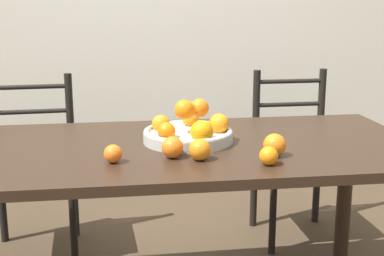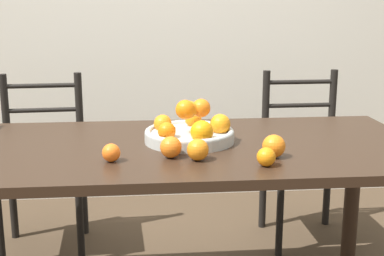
{
  "view_description": "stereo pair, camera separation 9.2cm",
  "coord_description": "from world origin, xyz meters",
  "views": [
    {
      "loc": [
        -0.15,
        -1.92,
        1.28
      ],
      "look_at": [
        0.12,
        -0.07,
        0.83
      ],
      "focal_mm": 50.0,
      "sensor_mm": 36.0,
      "label": 1
    },
    {
      "loc": [
        -0.06,
        -1.93,
        1.28
      ],
      "look_at": [
        0.12,
        -0.07,
        0.83
      ],
      "focal_mm": 50.0,
      "sensor_mm": 36.0,
      "label": 2
    }
  ],
  "objects": [
    {
      "name": "chair_left",
      "position": [
        -0.58,
        0.76,
        0.45
      ],
      "size": [
        0.44,
        0.42,
        0.91
      ],
      "rotation": [
        0.0,
        0.0,
        0.05
      ],
      "color": "black",
      "rests_on": "ground_plane"
    },
    {
      "name": "chair_right",
      "position": [
        0.81,
        0.76,
        0.45
      ],
      "size": [
        0.43,
        0.41,
        0.91
      ],
      "rotation": [
        0.0,
        0.0,
        0.01
      ],
      "color": "black",
      "rests_on": "ground_plane"
    },
    {
      "name": "orange_loose_4",
      "position": [
        0.03,
        -0.17,
        0.79
      ],
      "size": [
        0.07,
        0.07,
        0.07
      ],
      "color": "orange",
      "rests_on": "dining_table"
    },
    {
      "name": "orange_loose_3",
      "position": [
        0.34,
        -0.3,
        0.78
      ],
      "size": [
        0.06,
        0.06,
        0.06
      ],
      "color": "orange",
      "rests_on": "dining_table"
    },
    {
      "name": "fruit_bowl",
      "position": [
        0.12,
        0.03,
        0.79
      ],
      "size": [
        0.34,
        0.34,
        0.17
      ],
      "color": "#B2B7B2",
      "rests_on": "dining_table"
    },
    {
      "name": "orange_loose_2",
      "position": [
        0.39,
        -0.2,
        0.79
      ],
      "size": [
        0.08,
        0.08,
        0.08
      ],
      "color": "orange",
      "rests_on": "dining_table"
    },
    {
      "name": "orange_loose_1",
      "position": [
        0.12,
        -0.21,
        0.79
      ],
      "size": [
        0.07,
        0.07,
        0.07
      ],
      "color": "orange",
      "rests_on": "dining_table"
    },
    {
      "name": "dining_table",
      "position": [
        0.0,
        0.0,
        0.66
      ],
      "size": [
        1.98,
        0.86,
        0.75
      ],
      "color": "black",
      "rests_on": "ground_plane"
    },
    {
      "name": "orange_loose_0",
      "position": [
        -0.17,
        -0.2,
        0.78
      ],
      "size": [
        0.06,
        0.06,
        0.06
      ],
      "color": "orange",
      "rests_on": "dining_table"
    }
  ]
}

